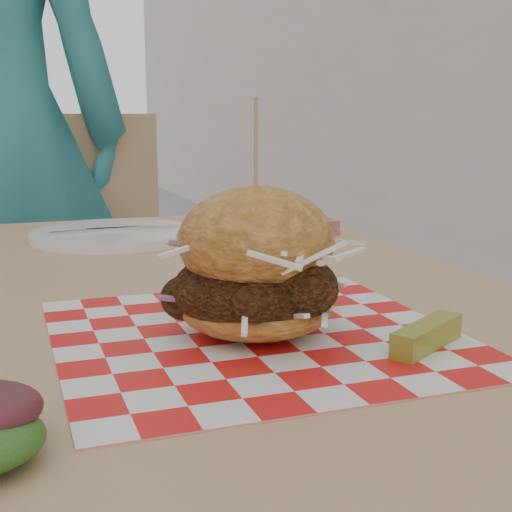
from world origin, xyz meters
The scene contains 7 objects.
patio_table centered at (0.23, -0.15, 0.67)m, with size 0.80×1.20×0.75m.
patio_chair centered at (0.21, 0.75, 0.55)m, with size 0.50×0.51×0.95m.
paper_liner centered at (0.27, -0.34, 0.75)m, with size 0.36×0.36×0.00m, color red.
sandwich centered at (0.27, -0.34, 0.81)m, with size 0.19×0.19×0.21m.
pickle_spear centered at (0.40, -0.43, 0.76)m, with size 0.10×0.02×0.02m, color olive.
place_setting centered at (0.23, 0.22, 0.76)m, with size 0.27×0.27×0.02m.
kraft_tray centered at (0.51, 0.19, 0.77)m, with size 0.15×0.12×0.06m.
Camera 1 is at (0.06, -0.93, 0.95)m, focal length 50.00 mm.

